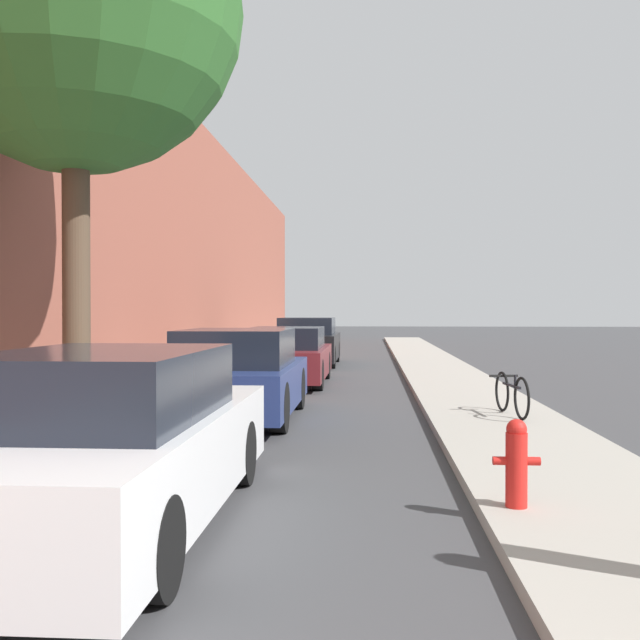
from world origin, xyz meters
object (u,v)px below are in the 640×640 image
object	(u,v)px
parked_car_maroon	(287,357)
parked_car_black	(308,342)
parked_car_navy	(238,376)
bicycle	(511,394)
fire_hydrant	(516,462)
parked_car_white	(111,443)
street_tree_near	(75,6)

from	to	relation	value
parked_car_maroon	parked_car_black	world-z (taller)	parked_car_black
parked_car_black	parked_car_navy	bearing A→B (deg)	-90.63
parked_car_navy	parked_car_black	world-z (taller)	parked_car_black
parked_car_black	bicycle	world-z (taller)	parked_car_black
parked_car_navy	bicycle	xyz separation A→B (m)	(4.12, -0.11, -0.22)
fire_hydrant	parked_car_navy	bearing A→B (deg)	121.47
parked_car_white	street_tree_near	size ratio (longest dim) A/B	0.64
parked_car_maroon	parked_car_white	bearing A→B (deg)	-90.66
parked_car_black	fire_hydrant	distance (m)	16.70
street_tree_near	bicycle	size ratio (longest dim) A/B	4.69
bicycle	parked_car_white	bearing A→B (deg)	-134.32
street_tree_near	parked_car_black	bearing A→B (deg)	83.82
parked_car_white	parked_car_black	size ratio (longest dim) A/B	1.03
parked_car_navy	bicycle	world-z (taller)	parked_car_navy
parked_car_white	fire_hydrant	size ratio (longest dim) A/B	6.45
fire_hydrant	bicycle	world-z (taller)	fire_hydrant
parked_car_black	fire_hydrant	bearing A→B (deg)	-79.47
parked_car_black	parked_car_maroon	bearing A→B (deg)	-89.75
parked_car_navy	street_tree_near	distance (m)	5.51
parked_car_white	parked_car_maroon	distance (m)	10.94
parked_car_maroon	fire_hydrant	distance (m)	10.99
parked_car_maroon	parked_car_black	size ratio (longest dim) A/B	0.96
parked_car_maroon	bicycle	size ratio (longest dim) A/B	2.82
parked_car_maroon	parked_car_navy	bearing A→B (deg)	-91.60
parked_car_black	fire_hydrant	xyz separation A→B (m)	(3.05, -16.41, -0.22)
parked_car_white	parked_car_navy	xyz separation A→B (m)	(-0.02, 5.56, 0.01)
parked_car_navy	parked_car_black	bearing A→B (deg)	89.37
fire_hydrant	bicycle	distance (m)	5.16
parked_car_maroon	parked_car_black	distance (m)	5.85
parked_car_navy	parked_car_black	size ratio (longest dim) A/B	0.90
parked_car_black	bicycle	xyz separation A→B (m)	(3.99, -11.34, -0.26)
parked_car_white	fire_hydrant	distance (m)	3.18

